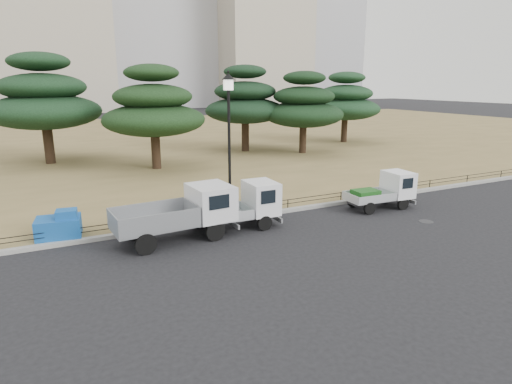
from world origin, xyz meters
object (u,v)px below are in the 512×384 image
truck_large (182,211)px  truck_kei_front (242,206)px  street_lamp (229,122)px  tarp_pile (59,226)px  truck_kei_rear (384,191)px

truck_large → truck_kei_front: 2.55m
truck_large → truck_kei_front: size_ratio=1.31×
truck_large → street_lamp: size_ratio=0.77×
truck_large → tarp_pile: 4.59m
truck_kei_rear → tarp_pile: bearing=174.8°
truck_large → tarp_pile: size_ratio=2.71×
truck_large → tarp_pile: bearing=151.3°
truck_large → truck_kei_rear: 9.69m
truck_large → street_lamp: (2.59, 1.53, 3.10)m
street_lamp → tarp_pile: bearing=177.2°
truck_large → truck_kei_rear: bearing=-5.5°
truck_kei_front → truck_kei_rear: 7.15m
truck_large → tarp_pile: (-4.16, 1.87, -0.52)m
truck_kei_front → truck_large: bearing=-175.4°
truck_large → truck_kei_front: (2.54, 0.17, -0.17)m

